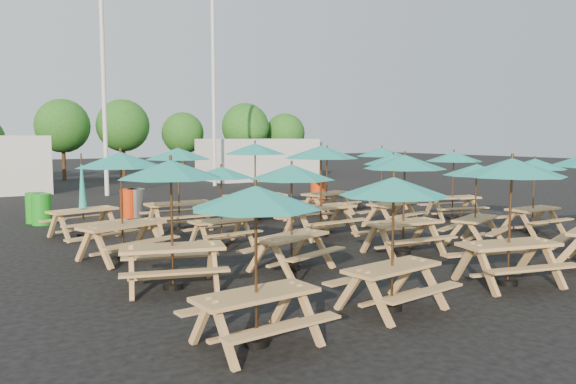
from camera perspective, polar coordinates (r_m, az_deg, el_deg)
ground at (r=15.73m, az=2.98°, el=-4.45°), size 120.00×120.00×0.00m
picnic_unit_0 at (r=7.27m, az=-3.30°, el=-1.67°), size 1.83×1.83×2.15m
picnic_unit_1 at (r=10.22m, az=-11.81°, el=1.38°), size 2.41×2.41×2.37m
picnic_unit_2 at (r=12.97m, az=-16.63°, el=2.42°), size 2.49×2.49×2.44m
picnic_unit_3 at (r=16.39m, az=-20.13°, el=-1.04°), size 2.13×1.96×2.30m
picnic_unit_4 at (r=8.93m, az=10.67°, el=-0.38°), size 1.92×1.92×2.15m
picnic_unit_5 at (r=11.43m, az=0.37°, el=1.28°), size 2.24×2.24×2.21m
picnic_unit_6 at (r=14.10m, az=-6.82°, el=1.44°), size 1.73×1.73×2.03m
picnic_unit_7 at (r=16.77m, az=-11.10°, el=3.28°), size 2.05×2.05×2.45m
picnic_unit_8 at (r=11.07m, az=21.77°, el=1.51°), size 2.36×2.36×2.39m
picnic_unit_9 at (r=13.25m, az=11.76°, el=2.31°), size 2.08×2.08×2.36m
picnic_unit_10 at (r=15.38m, az=3.38°, el=3.43°), size 2.12×2.12×2.53m
picnic_unit_11 at (r=18.36m, az=-3.37°, el=3.86°), size 2.31×2.31×2.56m
picnic_unit_13 at (r=14.99m, az=18.60°, el=1.61°), size 2.14×2.14×2.08m
picnic_unit_14 at (r=17.36m, az=10.63°, el=2.76°), size 2.14×2.14×2.24m
picnic_unit_15 at (r=19.61m, az=3.98°, el=3.53°), size 2.27×2.27×2.38m
picnic_unit_17 at (r=17.45m, az=23.77°, el=2.15°), size 1.80×1.80×2.15m
picnic_unit_18 at (r=19.38m, az=16.48°, el=3.00°), size 2.29×2.29×2.27m
picnic_unit_19 at (r=21.49m, az=9.51°, el=3.59°), size 2.11×2.11×2.36m
waste_bin_0 at (r=19.18m, az=-23.75°, el=-1.62°), size 0.61×0.61×0.97m
waste_bin_1 at (r=19.66m, az=-24.26°, el=-1.47°), size 0.61×0.61×0.97m
waste_bin_2 at (r=19.89m, az=-15.81°, el=-1.11°), size 0.61×0.61×0.97m
waste_bin_3 at (r=19.91m, az=-15.17°, el=-1.08°), size 0.61×0.61×0.97m
waste_bin_4 at (r=23.78m, az=3.04°, el=0.18°), size 0.61×0.61×0.97m
mast_0 at (r=27.65m, az=-18.28°, el=12.12°), size 0.20×0.20×12.00m
mast_1 at (r=31.77m, az=-7.59°, el=11.48°), size 0.20×0.20×12.00m
event_tent_1 at (r=36.38m, az=-3.11°, el=3.36°), size 7.00×4.00×2.60m
tree_3 at (r=37.97m, az=-21.94°, el=6.24°), size 3.36×3.36×5.09m
tree_4 at (r=38.40m, az=-16.42°, el=6.48°), size 3.41×3.41×5.17m
tree_5 at (r=40.24m, az=-10.63°, el=5.88°), size 2.94×2.94×4.45m
tree_6 at (r=40.36m, az=-4.37°, el=6.60°), size 3.38×3.38×5.13m
tree_7 at (r=42.11m, az=-0.30°, el=5.99°), size 2.95×2.95×4.48m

